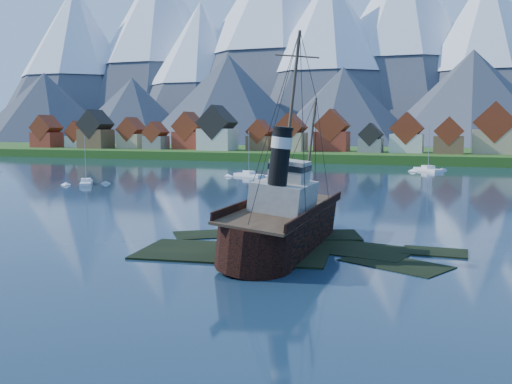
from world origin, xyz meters
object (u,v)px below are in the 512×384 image
(tugboat_wreck, at_px, (287,219))
(sailboat_e, at_px, (428,170))
(sailboat_c, at_px, (249,176))
(sailboat_a, at_px, (86,183))

(tugboat_wreck, bearing_deg, sailboat_e, 84.47)
(sailboat_c, distance_m, sailboat_e, 51.37)
(tugboat_wreck, xyz_separation_m, sailboat_c, (-32.22, 73.65, -2.50))
(sailboat_e, bearing_deg, sailboat_c, -174.49)
(sailboat_a, bearing_deg, tugboat_wreck, -71.12)
(tugboat_wreck, bearing_deg, sailboat_c, 112.00)
(sailboat_a, xyz_separation_m, sailboat_e, (64.69, 62.02, 0.04))
(tugboat_wreck, height_order, sailboat_c, tugboat_wreck)
(sailboat_a, relative_size, sailboat_c, 0.92)
(sailboat_a, xyz_separation_m, sailboat_c, (25.21, 29.16, 0.02))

